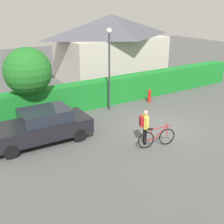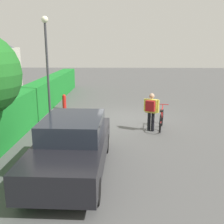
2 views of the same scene
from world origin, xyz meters
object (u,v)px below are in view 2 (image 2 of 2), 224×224
Objects in this scene: street_lamp at (47,57)px; fire_hydrant at (64,102)px; parked_car_near at (72,145)px; person_rider at (151,109)px; bicycle at (161,120)px.

street_lamp is 3.80m from fire_hydrant.
parked_car_near is 5.40× the size of fire_hydrant.
person_rider is 4.84m from street_lamp.
parked_car_near is at bearing -166.93° from fire_hydrant.
person_rider reaches higher than fire_hydrant.
parked_car_near is 4.99m from bicycle.
fire_hydrant is (7.45, 1.73, -0.36)m from parked_car_near.
person_rider is at bearing -34.68° from parked_car_near.
parked_car_near is 2.57× the size of bicycle.
street_lamp is (0.92, 4.32, 1.98)m from person_rider.
bicycle is 0.37× the size of street_lamp.
parked_car_near is at bearing -158.79° from street_lamp.
bicycle reaches higher than fire_hydrant.
fire_hydrant is (3.78, 4.27, -0.51)m from person_rider.
bicycle is 5.44m from street_lamp.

